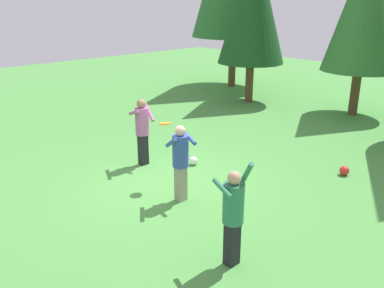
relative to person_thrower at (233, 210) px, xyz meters
The scene contains 10 objects.
ground_plane 3.47m from the person_thrower, 157.27° to the left, with size 40.00×40.00×0.00m, color #4C9342.
person_thrower is the anchor object (origin of this frame).
person_catcher 4.70m from the person_thrower, 161.40° to the left, with size 0.66×0.60×1.74m.
person_bystander 2.43m from the person_thrower, 158.72° to the left, with size 0.68×0.64×1.67m.
frisbee 3.36m from the person_thrower, 159.36° to the left, with size 0.36×0.36×0.06m.
ball_blue 7.21m from the person_thrower, 154.96° to the left, with size 0.24×0.24×0.24m, color blue.
ball_red 4.81m from the person_thrower, 96.51° to the left, with size 0.23×0.23×0.23m, color red.
ball_white 4.37m from the person_thrower, 145.50° to the left, with size 0.22×0.22×0.22m, color white.
tree_center 11.00m from the person_thrower, 107.14° to the left, with size 2.68×2.68×6.39m.
tree_left 11.67m from the person_thrower, 128.61° to the left, with size 2.65×2.65×6.33m.
Camera 1 is at (6.86, -5.65, 4.13)m, focal length 38.68 mm.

